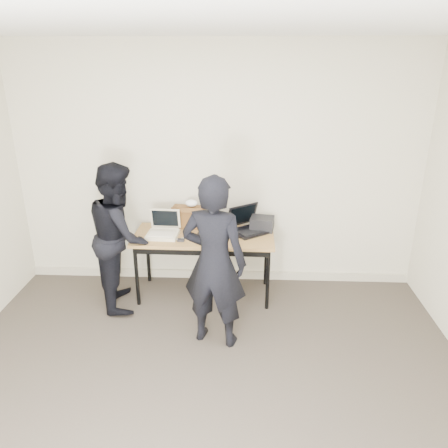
# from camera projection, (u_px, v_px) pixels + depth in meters

# --- Properties ---
(room) EXTENTS (4.60, 4.60, 2.80)m
(room) POSITION_uv_depth(u_px,v_px,m) (196.00, 258.00, 2.71)
(room) COLOR #3E362F
(room) RESTS_ON ground
(desk) EXTENTS (1.51, 0.67, 0.72)m
(desk) POSITION_uv_depth(u_px,v_px,m) (204.00, 240.00, 4.69)
(desk) COLOR olive
(desk) RESTS_ON ground
(laptop_beige) EXTENTS (0.34, 0.33, 0.26)m
(laptop_beige) POSITION_uv_depth(u_px,v_px,m) (163.00, 231.00, 4.66)
(laptop_beige) COLOR beige
(laptop_beige) RESTS_ON desk
(laptop_center) EXTENTS (0.37, 0.37, 0.23)m
(laptop_center) POSITION_uv_depth(u_px,v_px,m) (211.00, 232.00, 4.63)
(laptop_center) COLOR black
(laptop_center) RESTS_ON desk
(laptop_right) EXTENTS (0.52, 0.52, 0.28)m
(laptop_right) POSITION_uv_depth(u_px,v_px,m) (248.00, 225.00, 4.77)
(laptop_right) COLOR black
(laptop_right) RESTS_ON desk
(leather_satchel) EXTENTS (0.38, 0.22, 0.25)m
(leather_satchel) POSITION_uv_depth(u_px,v_px,m) (189.00, 217.00, 4.84)
(leather_satchel) COLOR brown
(leather_satchel) RESTS_ON desk
(tissue) EXTENTS (0.14, 0.11, 0.08)m
(tissue) POSITION_uv_depth(u_px,v_px,m) (191.00, 203.00, 4.79)
(tissue) COLOR white
(tissue) RESTS_ON leather_satchel
(equipment_box) EXTENTS (0.28, 0.25, 0.14)m
(equipment_box) POSITION_uv_depth(u_px,v_px,m) (262.00, 224.00, 4.80)
(equipment_box) COLOR black
(equipment_box) RESTS_ON desk
(power_brick) EXTENTS (0.07, 0.05, 0.03)m
(power_brick) POSITION_uv_depth(u_px,v_px,m) (181.00, 240.00, 4.52)
(power_brick) COLOR black
(power_brick) RESTS_ON desk
(cables) EXTENTS (1.16, 0.43, 0.01)m
(cables) POSITION_uv_depth(u_px,v_px,m) (208.00, 235.00, 4.67)
(cables) COLOR black
(cables) RESTS_ON desk
(person_typist) EXTENTS (0.67, 0.52, 1.62)m
(person_typist) POSITION_uv_depth(u_px,v_px,m) (214.00, 263.00, 3.86)
(person_typist) COLOR black
(person_typist) RESTS_ON ground
(person_observer) EXTENTS (0.75, 0.87, 1.55)m
(person_observer) POSITION_uv_depth(u_px,v_px,m) (120.00, 236.00, 4.52)
(person_observer) COLOR black
(person_observer) RESTS_ON ground
(baseboard) EXTENTS (4.50, 0.03, 0.10)m
(baseboard) POSITION_uv_depth(u_px,v_px,m) (218.00, 274.00, 5.27)
(baseboard) COLOR #B7B098
(baseboard) RESTS_ON ground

